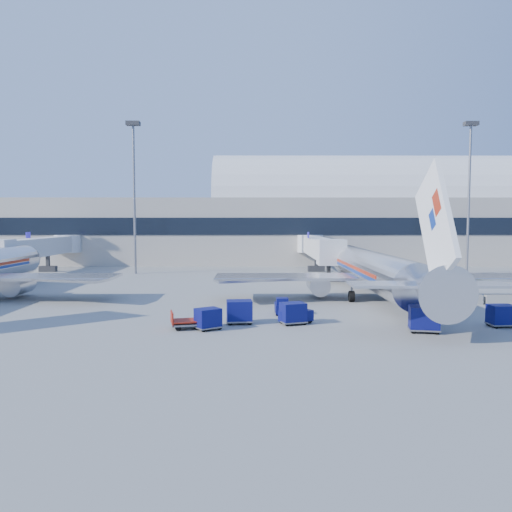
{
  "coord_description": "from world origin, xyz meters",
  "views": [
    {
      "loc": [
        -2.16,
        -44.78,
        7.89
      ],
      "look_at": [
        -1.95,
        6.0,
        4.34
      ],
      "focal_mm": 35.0,
      "sensor_mm": 36.0,
      "label": 1
    }
  ],
  "objects_px": {
    "barrier_mid": "(501,300)",
    "tug_right": "(428,305)",
    "mast_east": "(469,175)",
    "tug_lead": "(295,314)",
    "barrier_near": "(466,300)",
    "cart_train_c": "(208,318)",
    "mast_west": "(134,175)",
    "cart_train_b": "(239,311)",
    "cart_train_a": "(293,313)",
    "jetbridge_near": "(318,247)",
    "tug_left": "(282,306)",
    "airliner_main": "(376,271)",
    "jetbridge_mid": "(41,247)",
    "cart_open_red": "(188,322)",
    "cart_solo_near": "(424,318)",
    "cart_solo_far": "(501,315)"
  },
  "relations": [
    {
      "from": "tug_right",
      "to": "mast_east",
      "type": "bearing_deg",
      "value": 116.7
    },
    {
      "from": "barrier_near",
      "to": "cart_train_a",
      "type": "height_order",
      "value": "cart_train_a"
    },
    {
      "from": "mast_west",
      "to": "mast_east",
      "type": "xyz_separation_m",
      "value": [
        50.0,
        0.0,
        0.0
      ]
    },
    {
      "from": "jetbridge_near",
      "to": "cart_train_c",
      "type": "height_order",
      "value": "jetbridge_near"
    },
    {
      "from": "tug_lead",
      "to": "cart_open_red",
      "type": "xyz_separation_m",
      "value": [
        -7.97,
        -1.79,
        -0.28
      ]
    },
    {
      "from": "barrier_near",
      "to": "tug_lead",
      "type": "height_order",
      "value": "tug_lead"
    },
    {
      "from": "mast_east",
      "to": "cart_open_red",
      "type": "xyz_separation_m",
      "value": [
        -36.98,
        -38.59,
        -14.33
      ]
    },
    {
      "from": "tug_right",
      "to": "cart_open_red",
      "type": "height_order",
      "value": "tug_right"
    },
    {
      "from": "tug_lead",
      "to": "cart_train_b",
      "type": "xyz_separation_m",
      "value": [
        -4.27,
        0.02,
        0.21
      ]
    },
    {
      "from": "cart_train_b",
      "to": "tug_left",
      "type": "bearing_deg",
      "value": 42.13
    },
    {
      "from": "jetbridge_near",
      "to": "mast_east",
      "type": "distance_m",
      "value": 24.91
    },
    {
      "from": "jetbridge_mid",
      "to": "cart_train_a",
      "type": "relative_size",
      "value": 12.22
    },
    {
      "from": "cart_train_c",
      "to": "tug_right",
      "type": "bearing_deg",
      "value": -14.98
    },
    {
      "from": "jetbridge_near",
      "to": "cart_solo_near",
      "type": "relative_size",
      "value": 11.63
    },
    {
      "from": "cart_train_c",
      "to": "cart_solo_near",
      "type": "bearing_deg",
      "value": -36.85
    },
    {
      "from": "barrier_mid",
      "to": "cart_train_c",
      "type": "distance_m",
      "value": 28.95
    },
    {
      "from": "barrier_mid",
      "to": "tug_left",
      "type": "relative_size",
      "value": 1.32
    },
    {
      "from": "jetbridge_mid",
      "to": "barrier_mid",
      "type": "relative_size",
      "value": 9.17
    },
    {
      "from": "barrier_mid",
      "to": "cart_train_a",
      "type": "bearing_deg",
      "value": -156.11
    },
    {
      "from": "tug_left",
      "to": "jetbridge_near",
      "type": "bearing_deg",
      "value": -13.38
    },
    {
      "from": "cart_train_a",
      "to": "cart_train_b",
      "type": "distance_m",
      "value": 4.12
    },
    {
      "from": "jetbridge_mid",
      "to": "tug_lead",
      "type": "distance_m",
      "value": 51.74
    },
    {
      "from": "cart_train_b",
      "to": "jetbridge_near",
      "type": "bearing_deg",
      "value": 68.37
    },
    {
      "from": "cart_train_a",
      "to": "tug_right",
      "type": "bearing_deg",
      "value": 0.52
    },
    {
      "from": "airliner_main",
      "to": "tug_lead",
      "type": "height_order",
      "value": "airliner_main"
    },
    {
      "from": "jetbridge_near",
      "to": "tug_left",
      "type": "height_order",
      "value": "jetbridge_near"
    },
    {
      "from": "tug_lead",
      "to": "tug_right",
      "type": "distance_m",
      "value": 12.31
    },
    {
      "from": "mast_west",
      "to": "tug_right",
      "type": "xyz_separation_m",
      "value": [
        32.66,
        -32.86,
        -14.05
      ]
    },
    {
      "from": "mast_east",
      "to": "tug_right",
      "type": "relative_size",
      "value": 8.25
    },
    {
      "from": "tug_lead",
      "to": "cart_solo_near",
      "type": "relative_size",
      "value": 1.18
    },
    {
      "from": "mast_east",
      "to": "tug_lead",
      "type": "xyz_separation_m",
      "value": [
        -29.01,
        -36.79,
        -14.05
      ]
    },
    {
      "from": "tug_left",
      "to": "cart_open_red",
      "type": "height_order",
      "value": "tug_left"
    },
    {
      "from": "mast_west",
      "to": "cart_train_c",
      "type": "relative_size",
      "value": 10.17
    },
    {
      "from": "mast_west",
      "to": "cart_solo_near",
      "type": "relative_size",
      "value": 9.56
    },
    {
      "from": "jetbridge_mid",
      "to": "cart_train_b",
      "type": "relative_size",
      "value": 12.66
    },
    {
      "from": "mast_west",
      "to": "barrier_mid",
      "type": "bearing_deg",
      "value": -34.14
    },
    {
      "from": "jetbridge_near",
      "to": "cart_train_c",
      "type": "bearing_deg",
      "value": -108.25
    },
    {
      "from": "mast_east",
      "to": "tug_lead",
      "type": "bearing_deg",
      "value": -128.25
    },
    {
      "from": "mast_east",
      "to": "cart_solo_far",
      "type": "bearing_deg",
      "value": -109.75
    },
    {
      "from": "cart_train_b",
      "to": "barrier_mid",
      "type": "bearing_deg",
      "value": 14.15
    },
    {
      "from": "barrier_mid",
      "to": "tug_right",
      "type": "distance_m",
      "value": 9.92
    },
    {
      "from": "barrier_near",
      "to": "cart_train_c",
      "type": "relative_size",
      "value": 1.35
    },
    {
      "from": "mast_west",
      "to": "mast_east",
      "type": "relative_size",
      "value": 1.0
    },
    {
      "from": "cart_open_red",
      "to": "cart_solo_far",
      "type": "bearing_deg",
      "value": -12.72
    },
    {
      "from": "barrier_near",
      "to": "barrier_mid",
      "type": "relative_size",
      "value": 1.0
    },
    {
      "from": "cart_train_a",
      "to": "barrier_near",
      "type": "bearing_deg",
      "value": 8.8
    },
    {
      "from": "cart_train_b",
      "to": "airliner_main",
      "type": "bearing_deg",
      "value": 34.85
    },
    {
      "from": "mast_east",
      "to": "tug_left",
      "type": "bearing_deg",
      "value": -132.12
    },
    {
      "from": "cart_solo_near",
      "to": "cart_solo_far",
      "type": "distance_m",
      "value": 6.67
    },
    {
      "from": "cart_train_c",
      "to": "jetbridge_mid",
      "type": "bearing_deg",
      "value": 92.61
    }
  ]
}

